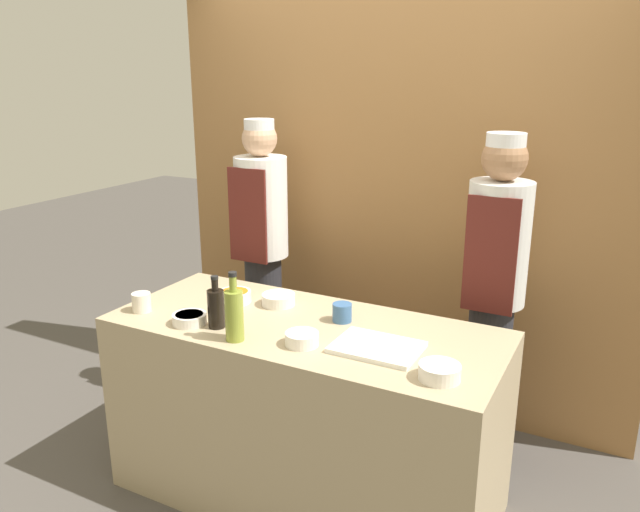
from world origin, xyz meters
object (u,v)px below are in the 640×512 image
at_px(sauce_bowl_white, 302,338).
at_px(bottle_oil, 234,314).
at_px(chef_left, 262,253).
at_px(sauce_bowl_brown, 189,318).
at_px(sauce_bowl_purple, 279,299).
at_px(bottle_soy, 216,307).
at_px(cup_cream, 142,302).
at_px(sauce_bowl_yellow, 440,371).
at_px(sauce_bowl_orange, 235,296).
at_px(cutting_board, 377,347).
at_px(chef_right, 493,289).
at_px(cup_blue, 342,312).

xyz_separation_m(sauce_bowl_white, bottle_oil, (-0.27, -0.09, 0.09)).
bearing_deg(chef_left, sauce_bowl_brown, -77.28).
xyz_separation_m(bottle_oil, chef_left, (-0.49, 0.97, -0.06)).
bearing_deg(sauce_bowl_purple, bottle_soy, -105.65).
bearing_deg(cup_cream, bottle_oil, -6.36).
distance_m(sauce_bowl_yellow, cup_cream, 1.44).
xyz_separation_m(sauce_bowl_orange, sauce_bowl_purple, (0.21, 0.07, -0.00)).
distance_m(sauce_bowl_orange, cup_cream, 0.44).
distance_m(cutting_board, bottle_oil, 0.60).
height_order(sauce_bowl_white, bottle_oil, bottle_oil).
bearing_deg(sauce_bowl_purple, chef_left, 129.02).
xyz_separation_m(sauce_bowl_white, sauce_bowl_brown, (-0.55, -0.04, -0.00)).
height_order(sauce_bowl_orange, chef_left, chef_left).
height_order(sauce_bowl_white, chef_right, chef_right).
bearing_deg(bottle_soy, chef_right, 41.98).
height_order(sauce_bowl_orange, cup_blue, cup_blue).
distance_m(chef_left, chef_right, 1.34).
xyz_separation_m(bottle_oil, cup_blue, (0.31, 0.39, -0.08)).
bearing_deg(chef_left, cutting_board, -36.77).
distance_m(sauce_bowl_white, sauce_bowl_yellow, 0.59).
bearing_deg(cup_cream, sauce_bowl_purple, 35.11).
xyz_separation_m(bottle_soy, cup_cream, (-0.42, -0.01, -0.05)).
bearing_deg(sauce_bowl_brown, chef_left, 102.72).
distance_m(sauce_bowl_purple, bottle_soy, 0.38).
xyz_separation_m(sauce_bowl_brown, bottle_soy, (0.13, 0.03, 0.07)).
distance_m(sauce_bowl_yellow, cup_blue, 0.64).
bearing_deg(cup_cream, sauce_bowl_white, 1.53).
relative_size(sauce_bowl_white, sauce_bowl_yellow, 0.90).
height_order(sauce_bowl_brown, cup_blue, cup_blue).
xyz_separation_m(sauce_bowl_brown, cup_blue, (0.59, 0.34, 0.02)).
bearing_deg(sauce_bowl_yellow, sauce_bowl_white, 177.45).
relative_size(sauce_bowl_brown, bottle_soy, 0.64).
bearing_deg(sauce_bowl_purple, cup_blue, -6.68).
bearing_deg(sauce_bowl_brown, bottle_soy, 11.30).
relative_size(bottle_oil, cup_cream, 3.36).
relative_size(sauce_bowl_yellow, sauce_bowl_brown, 1.02).
xyz_separation_m(sauce_bowl_white, sauce_bowl_orange, (-0.53, 0.28, 0.00)).
height_order(cutting_board, cup_cream, cup_cream).
height_order(bottle_oil, chef_left, chef_left).
distance_m(sauce_bowl_white, sauce_bowl_purple, 0.47).
height_order(sauce_bowl_white, cup_cream, cup_cream).
distance_m(cutting_board, chef_left, 1.32).
xyz_separation_m(bottle_soy, cup_blue, (0.46, 0.32, -0.05)).
bearing_deg(sauce_bowl_brown, chef_right, 39.32).
bearing_deg(bottle_oil, chef_right, 48.90).
xyz_separation_m(sauce_bowl_purple, cutting_board, (0.61, -0.24, -0.02)).
bearing_deg(chef_right, sauce_bowl_white, -123.04).
height_order(chef_left, chef_right, chef_left).
distance_m(cup_cream, cup_blue, 0.94).
height_order(sauce_bowl_brown, cup_cream, cup_cream).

